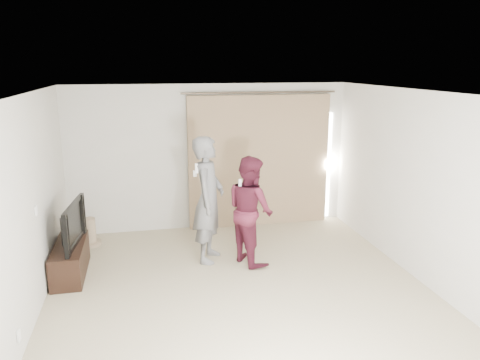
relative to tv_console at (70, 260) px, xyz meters
name	(u,v)px	position (x,y,z in m)	size (l,w,h in m)	color
floor	(242,295)	(2.27, -1.12, -0.23)	(5.50, 5.50, 0.00)	tan
wall_back	(210,157)	(2.27, 1.63, 1.07)	(5.00, 0.04, 2.60)	silver
wall_left	(26,213)	(-0.23, -1.12, 1.07)	(0.04, 5.50, 2.60)	silver
ceiling	(243,93)	(2.27, -1.12, 2.37)	(5.00, 5.50, 0.01)	white
curtain	(260,161)	(3.18, 1.56, 0.98)	(2.80, 0.11, 2.46)	tan
tv_console	(70,260)	(0.00, 0.00, 0.00)	(0.41, 1.18, 0.45)	black
tv	(67,224)	(0.00, 0.00, 0.53)	(1.06, 0.14, 0.61)	black
scratching_post	(90,234)	(0.17, 1.11, -0.04)	(0.35, 0.35, 0.46)	tan
person_man	(208,200)	(2.01, 0.13, 0.73)	(0.68, 0.82, 1.91)	slate
person_woman	(250,210)	(2.61, -0.07, 0.59)	(0.85, 0.96, 1.64)	#501828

